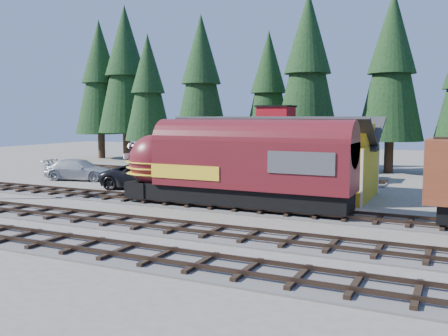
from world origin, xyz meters
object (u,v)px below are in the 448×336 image
at_px(locomotive, 227,169).
at_px(pickup_truck_a, 146,176).
at_px(depot, 281,151).
at_px(pickup_truck_b, 79,170).
at_px(caboose, 264,145).

relative_size(locomotive, pickup_truck_a, 2.17).
bearing_deg(locomotive, depot, 81.66).
distance_m(depot, pickup_truck_b, 17.63).
bearing_deg(depot, caboose, 118.69).
distance_m(depot, caboose, 8.55).
height_order(depot, locomotive, depot).
distance_m(caboose, pickup_truck_b, 15.63).
distance_m(locomotive, pickup_truck_a, 10.01).
distance_m(caboose, pickup_truck_a, 11.14).
xyz_separation_m(depot, pickup_truck_a, (-9.74, -1.92, -2.05)).
distance_m(pickup_truck_a, pickup_truck_b, 7.92).
bearing_deg(pickup_truck_b, depot, -102.15).
height_order(locomotive, pickup_truck_b, locomotive).
bearing_deg(caboose, pickup_truck_a, -120.90).
height_order(caboose, pickup_truck_a, caboose).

